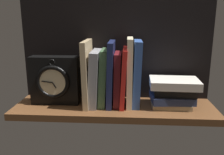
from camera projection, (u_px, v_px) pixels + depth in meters
ground_plane at (114, 108)px, 93.00cm from camera, size 76.00×22.46×2.50cm
back_panel at (116, 49)px, 97.98cm from camera, size 76.00×1.20×40.63cm
book_tan_shortstories at (88, 73)px, 91.87cm from camera, size 2.47×16.89×24.53cm
book_gray_chess at (95, 78)px, 92.14cm from camera, size 4.24×15.30×20.89cm
book_green_romantic at (104, 77)px, 91.88cm from camera, size 3.74×12.69×21.31cm
book_navy_bierce at (111, 74)px, 91.34cm from camera, size 2.69×14.85×24.28cm
book_maroon_dawkins at (118, 79)px, 91.68cm from camera, size 2.77×12.10×20.11cm
book_red_requiem at (124, 77)px, 91.33cm from camera, size 2.67×15.16×21.76cm
book_cream_twain at (130, 72)px, 90.72cm from camera, size 2.15×13.32×25.55cm
book_blue_modern at (137, 74)px, 90.67cm from camera, size 3.30×12.38×24.65cm
framed_clock at (55, 80)px, 92.89cm from camera, size 18.48×7.12×18.48cm
book_stack_side at (173, 92)px, 90.75cm from camera, size 18.31×13.63×10.57cm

